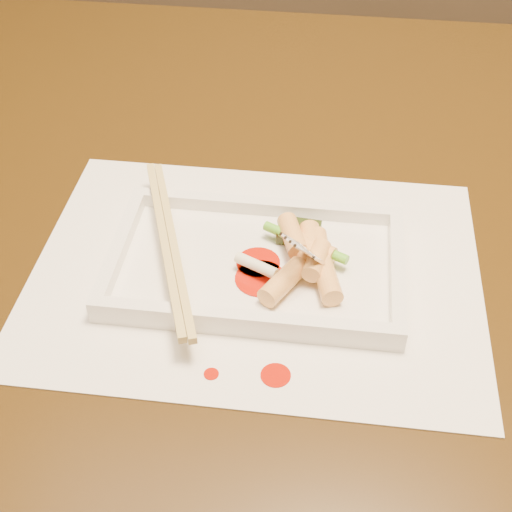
# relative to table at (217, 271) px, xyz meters

# --- Properties ---
(table) EXTENTS (1.40, 0.90, 0.75)m
(table) POSITION_rel_table_xyz_m (0.00, 0.00, 0.00)
(table) COLOR black
(table) RESTS_ON ground
(placemat) EXTENTS (0.40, 0.30, 0.00)m
(placemat) POSITION_rel_table_xyz_m (0.06, -0.10, 0.10)
(placemat) COLOR white
(placemat) RESTS_ON table
(sauce_splatter_a) EXTENTS (0.02, 0.02, 0.00)m
(sauce_splatter_a) POSITION_rel_table_xyz_m (0.09, -0.22, 0.10)
(sauce_splatter_a) COLOR #B91605
(sauce_splatter_a) RESTS_ON placemat
(sauce_splatter_b) EXTENTS (0.01, 0.01, 0.00)m
(sauce_splatter_b) POSITION_rel_table_xyz_m (0.04, -0.22, 0.10)
(sauce_splatter_b) COLOR #B91605
(sauce_splatter_b) RESTS_ON placemat
(plate_base) EXTENTS (0.26, 0.16, 0.01)m
(plate_base) POSITION_rel_table_xyz_m (0.06, -0.10, 0.11)
(plate_base) COLOR white
(plate_base) RESTS_ON placemat
(plate_rim_far) EXTENTS (0.26, 0.01, 0.01)m
(plate_rim_far) POSITION_rel_table_xyz_m (0.06, -0.03, 0.12)
(plate_rim_far) COLOR white
(plate_rim_far) RESTS_ON plate_base
(plate_rim_near) EXTENTS (0.26, 0.01, 0.01)m
(plate_rim_near) POSITION_rel_table_xyz_m (0.06, -0.17, 0.12)
(plate_rim_near) COLOR white
(plate_rim_near) RESTS_ON plate_base
(plate_rim_left) EXTENTS (0.01, 0.14, 0.01)m
(plate_rim_left) POSITION_rel_table_xyz_m (-0.07, -0.10, 0.12)
(plate_rim_left) COLOR white
(plate_rim_left) RESTS_ON plate_base
(plate_rim_right) EXTENTS (0.01, 0.14, 0.01)m
(plate_rim_right) POSITION_rel_table_xyz_m (0.18, -0.10, 0.12)
(plate_rim_right) COLOR white
(plate_rim_right) RESTS_ON plate_base
(veg_piece) EXTENTS (0.04, 0.03, 0.01)m
(veg_piece) POSITION_rel_table_xyz_m (0.09, -0.06, 0.12)
(veg_piece) COLOR black
(veg_piece) RESTS_ON plate_base
(scallion_white) EXTENTS (0.04, 0.03, 0.01)m
(scallion_white) POSITION_rel_table_xyz_m (0.06, -0.11, 0.12)
(scallion_white) COLOR #EAEACC
(scallion_white) RESTS_ON plate_base
(scallion_green) EXTENTS (0.08, 0.05, 0.01)m
(scallion_green) POSITION_rel_table_xyz_m (0.10, -0.08, 0.12)
(scallion_green) COLOR #48A71B
(scallion_green) RESTS_ON plate_base
(chopstick_a) EXTENTS (0.08, 0.22, 0.01)m
(chopstick_a) POSITION_rel_table_xyz_m (-0.03, -0.10, 0.13)
(chopstick_a) COLOR tan
(chopstick_a) RESTS_ON plate_rim_near
(chopstick_b) EXTENTS (0.08, 0.22, 0.01)m
(chopstick_b) POSITION_rel_table_xyz_m (-0.02, -0.10, 0.13)
(chopstick_b) COLOR tan
(chopstick_b) RESTS_ON plate_rim_near
(fork) EXTENTS (0.09, 0.10, 0.14)m
(fork) POSITION_rel_table_xyz_m (0.13, -0.08, 0.18)
(fork) COLOR silver
(fork) RESTS_ON plate_base
(sauce_blob_0) EXTENTS (0.04, 0.04, 0.00)m
(sauce_blob_0) POSITION_rel_table_xyz_m (0.06, -0.10, 0.11)
(sauce_blob_0) COLOR #B91605
(sauce_blob_0) RESTS_ON plate_base
(sauce_blob_1) EXTENTS (0.05, 0.05, 0.00)m
(sauce_blob_1) POSITION_rel_table_xyz_m (0.06, -0.12, 0.11)
(sauce_blob_1) COLOR #B91605
(sauce_blob_1) RESTS_ON plate_base
(rice_cake_0) EXTENTS (0.03, 0.05, 0.02)m
(rice_cake_0) POSITION_rel_table_xyz_m (0.10, -0.08, 0.12)
(rice_cake_0) COLOR #F9CA74
(rice_cake_0) RESTS_ON plate_base
(rice_cake_1) EXTENTS (0.04, 0.03, 0.02)m
(rice_cake_1) POSITION_rel_table_xyz_m (0.11, -0.09, 0.12)
(rice_cake_1) COLOR #F9CA74
(rice_cake_1) RESTS_ON plate_base
(rice_cake_2) EXTENTS (0.02, 0.04, 0.02)m
(rice_cake_2) POSITION_rel_table_xyz_m (0.11, -0.11, 0.13)
(rice_cake_2) COLOR #F9CA74
(rice_cake_2) RESTS_ON plate_base
(rice_cake_3) EXTENTS (0.04, 0.05, 0.02)m
(rice_cake_3) POSITION_rel_table_xyz_m (0.08, -0.13, 0.12)
(rice_cake_3) COLOR #F9CA74
(rice_cake_3) RESTS_ON plate_base
(rice_cake_4) EXTENTS (0.04, 0.04, 0.02)m
(rice_cake_4) POSITION_rel_table_xyz_m (0.10, -0.09, 0.12)
(rice_cake_4) COLOR #F9CA74
(rice_cake_4) RESTS_ON plate_base
(rice_cake_5) EXTENTS (0.03, 0.05, 0.02)m
(rice_cake_5) POSITION_rel_table_xyz_m (0.09, -0.08, 0.13)
(rice_cake_5) COLOR #F9CA74
(rice_cake_5) RESTS_ON plate_base
(rice_cake_6) EXTENTS (0.02, 0.04, 0.02)m
(rice_cake_6) POSITION_rel_table_xyz_m (0.11, -0.08, 0.12)
(rice_cake_6) COLOR #F9CA74
(rice_cake_6) RESTS_ON plate_base
(rice_cake_7) EXTENTS (0.03, 0.05, 0.02)m
(rice_cake_7) POSITION_rel_table_xyz_m (0.12, -0.12, 0.12)
(rice_cake_7) COLOR #F9CA74
(rice_cake_7) RESTS_ON plate_base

